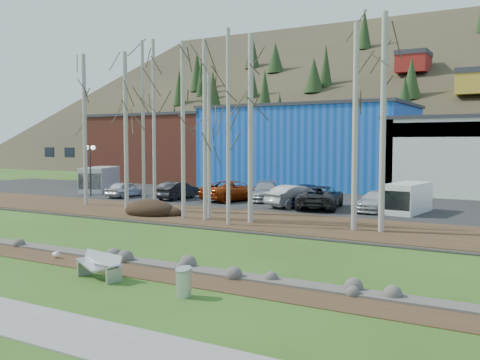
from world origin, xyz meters
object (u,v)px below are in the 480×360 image
Objects in this scene: car_4 at (303,195)px; car_6 at (320,197)px; bench_damaged at (100,266)px; car_1 at (177,190)px; van_grey at (99,180)px; seagull at (56,254)px; street_lamp at (90,156)px; car_5 at (296,196)px; van_white at (407,198)px; car_7 at (377,201)px; litter_bin at (184,283)px; car_3 at (266,191)px; car_2 at (234,191)px; car_0 at (126,189)px.

car_4 is 0.84× the size of car_6.
car_1 reaches higher than bench_damaged.
seagull is at bearing -73.64° from van_grey.
van_grey is (-2.25, 3.23, -2.19)m from street_lamp.
van_white reaches higher than car_5.
bench_damaged is 0.44× the size of car_7.
litter_bin is at bearing -66.16° from van_grey.
street_lamp is 14.90m from car_3.
car_4 reaches higher than car_6.
car_1 is 0.76× the size of car_2.
van_grey reaches higher than car_6.
car_0 is 0.68× the size of car_2.
litter_bin is 1.90× the size of seagull.
street_lamp reaches higher than car_3.
car_3 is 1.10× the size of van_white.
van_grey is at bearing 154.00° from seagull.
car_1 is at bearing 177.26° from car_4.
street_lamp reaches higher than van_grey.
bench_damaged is 2.48× the size of litter_bin.
car_6 is (11.92, -0.02, 0.08)m from car_1.
car_4 is at bearing 29.27° from street_lamp.
car_5 is (-5.70, 20.94, 0.49)m from litter_bin.
bench_damaged is at bearing -91.88° from car_7.
bench_damaged reaches higher than seagull.
van_white is (24.98, 2.30, -2.36)m from street_lamp.
car_0 is at bearing 178.94° from car_4.
car_0 is 9.25m from car_2.
van_white reaches higher than car_1.
bench_damaged is 31.14m from van_grey.
car_5 is 7.34m from van_white.
car_3 is at bearing -36.27° from car_6.
car_4 is (1.88, 20.09, 0.75)m from seagull.
seagull is 22.62m from car_0.
car_3 is 9.28m from car_7.
street_lamp is at bearing -168.45° from van_white.
van_grey is (-20.07, 0.63, 0.32)m from car_4.
car_1 is 0.76× the size of car_6.
street_lamp is at bearing -167.10° from car_7.
seagull is at bearing 113.01° from car_1.
car_0 is 0.69× the size of van_grey.
bench_damaged is 21.57m from car_4.
car_7 reaches higher than car_0.
car_2 is 11.26m from car_7.
car_4 reaches higher than seagull.
car_0 is (-16.76, 19.86, 0.35)m from bench_damaged.
car_1 is 0.85× the size of car_3.
car_5 is at bearing -106.86° from car_4.
car_2 is at bearing 8.38° from car_5.
street_lamp reaches higher than bench_damaged.
car_5 is (14.76, 0.73, 0.11)m from car_0.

